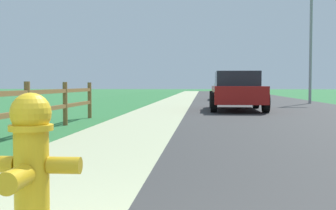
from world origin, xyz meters
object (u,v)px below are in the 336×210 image
Objects in this scene: parked_suv_red at (237,90)px; fire_hydrant at (31,166)px; street_lamp at (313,36)px; parked_car_silver at (231,87)px.

fire_hydrant is at bearing -99.29° from parked_suv_red.
parked_suv_red is 7.85m from street_lamp.
street_lamp is (4.31, 5.99, 2.66)m from parked_suv_red.
street_lamp reaches higher than parked_car_silver.
parked_suv_red is 1.08× the size of parked_car_silver.
fire_hydrant is 0.20× the size of parked_suv_red.
parked_car_silver is at bearing 83.68° from fire_hydrant.
fire_hydrant is 0.17× the size of street_lamp.
fire_hydrant is at bearing -96.32° from parked_car_silver.
parked_car_silver reaches higher than fire_hydrant.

